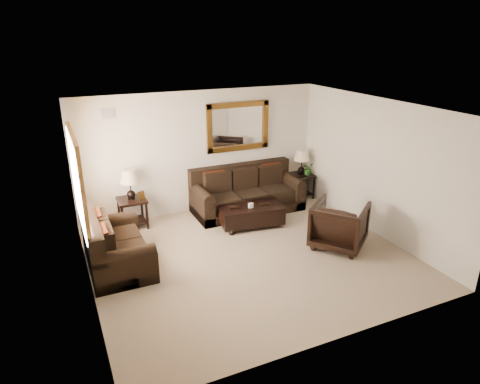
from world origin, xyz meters
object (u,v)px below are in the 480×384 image
end_table_left (131,190)px  coffee_table (251,213)px  end_table_right (301,167)px  armchair (339,223)px  sofa (246,195)px  loveseat (114,248)px

end_table_left → coffee_table: 2.52m
end_table_right → end_table_left: bearing=-179.8°
coffee_table → armchair: (1.11, -1.53, 0.20)m
end_table_right → armchair: bearing=-106.1°
sofa → end_table_right: bearing=6.2°
end_table_right → armchair: end_table_right is taller
sofa → loveseat: (-3.17, -1.35, -0.01)m
sofa → armchair: bearing=-70.4°
sofa → loveseat: sofa is taller
armchair → end_table_right: bearing=-54.1°
loveseat → armchair: size_ratio=1.77×
sofa → end_table_left: (-2.55, 0.16, 0.45)m
sofa → coffee_table: 0.86m
sofa → end_table_right: end_table_right is taller
end_table_left → end_table_right: bearing=0.2°
end_table_left → loveseat: bearing=-112.4°
loveseat → coffee_table: size_ratio=1.20×
end_table_right → coffee_table: (-1.84, -0.98, -0.51)m
sofa → end_table_left: bearing=176.5°
end_table_right → coffee_table: end_table_right is taller
coffee_table → armchair: bearing=-45.9°
coffee_table → armchair: armchair is taller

